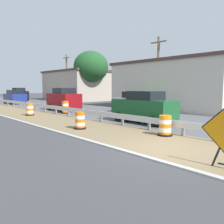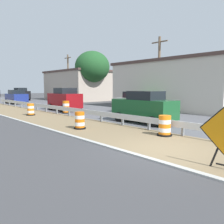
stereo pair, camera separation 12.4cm
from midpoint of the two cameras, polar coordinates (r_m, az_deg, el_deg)
The scene contains 20 objects.
ground_plane at distance 8.89m, azimuth 13.07°, elevation -9.17°, with size 160.00×160.00×0.00m, color #3D3D3F.
median_dirt_strip at distance 9.58m, azimuth 16.05°, elevation -8.10°, with size 4.12×120.00×0.01m, color #7F6B4C.
curb_near_edge at distance 7.89m, azimuth 7.57°, elevation -11.01°, with size 0.20×120.00×0.11m, color #ADADA8.
guardrail_median at distance 11.43m, azimuth 17.43°, elevation -3.20°, with size 0.18×55.47×0.71m.
traffic_barrel_nearest at distance 11.30m, azimuth 13.33°, elevation -3.58°, with size 0.72×0.72×0.99m.
traffic_barrel_close at distance 12.91m, azimuth -7.79°, elevation -2.31°, with size 0.67×0.67×0.96m.
traffic_barrel_mid at distance 20.03m, azimuth -19.48°, elevation 0.46°, with size 0.68×0.68×0.98m.
traffic_barrel_far at distance 20.76m, azimuth -11.24°, elevation 1.06°, with size 0.73×0.73×1.11m.
car_lead_far_lane at distance 34.97m, azimuth -22.68°, elevation 3.55°, with size 2.24×4.22×1.95m.
car_mid_far_lane at distance 43.37m, azimuth -21.72°, elevation 4.19°, with size 2.12×4.61×2.21m.
car_trailing_far_lane at distance 23.14m, azimuth -11.61°, elevation 3.13°, with size 2.14×4.06×2.26m.
car_distant_a at distance 20.57m, azimuth 6.48°, elevation 2.40°, with size 2.15×4.06×1.94m.
car_distant_b at distance 15.03m, azimuth 8.20°, elevation 1.24°, with size 1.98×4.33×2.09m.
car_distant_c at distance 29.72m, azimuth -11.10°, elevation 3.51°, with size 2.22×4.28×1.94m.
roadside_shop_near at distance 25.43m, azimuth 15.53°, elevation 6.56°, with size 6.56×13.29×5.12m.
roadside_shop_far at distance 41.55m, azimuth -8.27°, elevation 6.56°, with size 8.03×11.93×5.18m.
utility_pole_near at distance 22.94m, azimuth 11.80°, elevation 9.59°, with size 0.24×1.80×7.14m.
utility_pole_mid at distance 37.72m, azimuth -10.80°, elevation 8.51°, with size 0.24×1.80×7.47m.
bush_roadside at distance 22.55m, azimuth 7.19°, elevation 2.66°, with size 2.89×2.89×1.88m, color #337533.
tree_roadside at distance 36.80m, azimuth -4.85°, elevation 11.16°, with size 5.46×5.46×7.96m.
Camera 2 is at (-7.02, -4.90, 2.34)m, focal length 36.59 mm.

